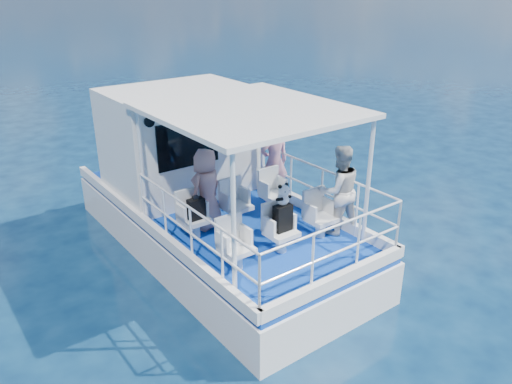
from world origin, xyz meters
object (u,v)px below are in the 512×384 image
panda (283,194)px  backpack_center (283,218)px  passenger_port_fwd (206,189)px  passenger_stbd_aft (339,190)px

panda → backpack_center: bearing=-127.5°
passenger_port_fwd → passenger_stbd_aft: passenger_stbd_aft is taller
passenger_stbd_aft → backpack_center: 1.24m
passenger_port_fwd → panda: size_ratio=4.17×
backpack_center → panda: (0.02, 0.03, 0.41)m
passenger_port_fwd → passenger_stbd_aft: (1.77, -1.56, 0.06)m
passenger_stbd_aft → panda: passenger_stbd_aft is taller
passenger_port_fwd → backpack_center: passenger_port_fwd is taller
passenger_port_fwd → panda: passenger_port_fwd is taller
passenger_stbd_aft → panda: (-1.20, 0.09, 0.20)m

